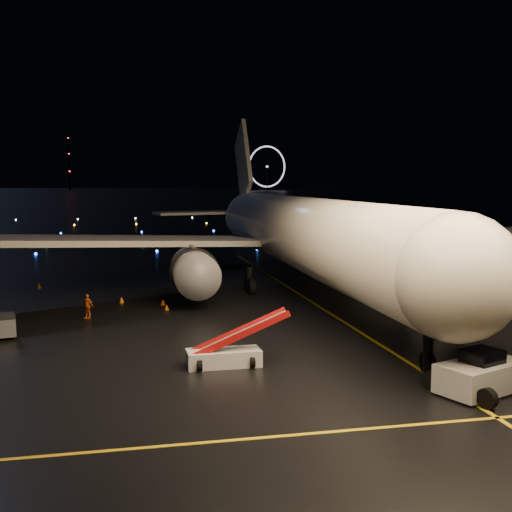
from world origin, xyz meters
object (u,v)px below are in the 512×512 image
at_px(belt_loader, 224,340).
at_px(pushback_tug, 482,371).
at_px(airliner, 293,193).
at_px(crew_c, 87,306).

bearing_deg(belt_loader, pushback_tug, -31.85).
bearing_deg(belt_loader, airliner, 66.11).
xyz_separation_m(airliner, crew_c, (-19.39, -10.39, -8.54)).
relative_size(pushback_tug, crew_c, 2.43).
bearing_deg(pushback_tug, airliner, 69.99).
bearing_deg(belt_loader, crew_c, 118.74).
bearing_deg(crew_c, belt_loader, -24.72).
relative_size(airliner, crew_c, 34.99).
relative_size(airliner, pushback_tug, 14.38).
distance_m(airliner, belt_loader, 28.81).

